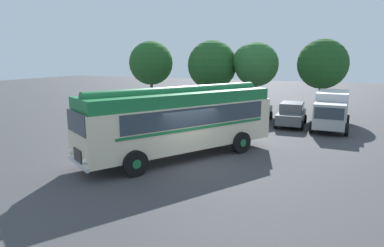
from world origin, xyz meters
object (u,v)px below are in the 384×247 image
at_px(car_near_left, 187,107).
at_px(car_far_right, 291,114).
at_px(box_van, 332,109).
at_px(vintage_bus, 180,119).
at_px(traffic_cone, 109,153).
at_px(car_mid_left, 222,110).
at_px(car_mid_right, 257,110).

distance_m(car_near_left, car_far_right, 8.22).
bearing_deg(box_van, vintage_bus, -122.92).
bearing_deg(box_van, traffic_cone, -128.93).
bearing_deg(car_far_right, car_near_left, 179.24).
bearing_deg(traffic_cone, vintage_bus, 29.24).
height_order(car_mid_left, traffic_cone, car_mid_left).
bearing_deg(car_far_right, box_van, 2.62).
bearing_deg(traffic_cone, car_mid_right, 70.80).
bearing_deg(box_van, car_near_left, -179.94).
height_order(car_mid_left, car_far_right, same).
distance_m(box_van, traffic_cone, 15.51).
height_order(car_near_left, car_far_right, same).
relative_size(car_near_left, box_van, 0.75).
xyz_separation_m(car_mid_right, traffic_cone, (-4.40, -12.64, -0.57)).
xyz_separation_m(car_mid_right, car_far_right, (2.68, -0.72, 0.00)).
xyz_separation_m(vintage_bus, box_van, (6.70, 10.34, -0.53)).
xyz_separation_m(vintage_bus, car_far_right, (4.05, 10.22, -1.05)).
bearing_deg(car_near_left, car_mid_left, -0.11).
relative_size(vintage_bus, box_van, 1.70).
relative_size(car_near_left, car_far_right, 1.03).
bearing_deg(car_near_left, box_van, 0.06).
xyz_separation_m(car_mid_left, car_far_right, (5.27, -0.10, 0.00)).
height_order(vintage_bus, car_far_right, vintage_bus).
bearing_deg(car_mid_right, vintage_bus, -97.16).
distance_m(car_mid_left, box_van, 7.93).
distance_m(car_near_left, car_mid_right, 5.58).
xyz_separation_m(car_near_left, box_van, (10.86, 0.01, 0.52)).
distance_m(car_mid_right, car_far_right, 2.77).
distance_m(car_near_left, car_mid_left, 2.95).
bearing_deg(car_mid_right, car_far_right, -15.12).
height_order(vintage_bus, car_mid_left, vintage_bus).
relative_size(vintage_bus, car_near_left, 2.27).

